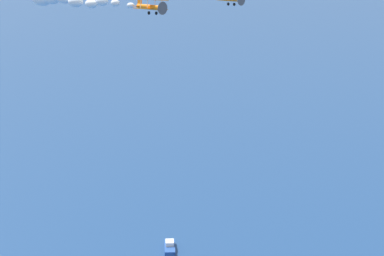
# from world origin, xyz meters

# --- Properties ---
(motorboat_offshore) EXTENTS (9.92, 4.18, 2.80)m
(motorboat_offshore) POSITION_xyz_m (-18.86, -7.95, 0.75)
(motorboat_offshore) COLOR #23478C
(motorboat_offshore) RESTS_ON ground_plane
(biplane_wingman) EXTENTS (6.63, 6.81, 3.62)m
(biplane_wingman) POSITION_xyz_m (7.82, -6.50, 60.20)
(biplane_wingman) COLOR orange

